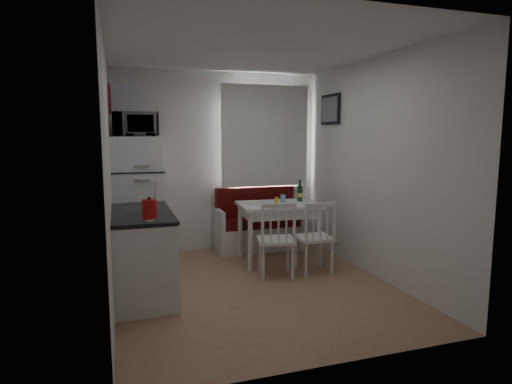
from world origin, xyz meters
TOP-DOWN VIEW (x-y plane):
  - floor at (0.00, 0.00)m, footprint 3.00×3.50m
  - ceiling at (0.00, 0.00)m, footprint 3.00×3.50m
  - wall_back at (0.00, 1.75)m, footprint 3.00×0.02m
  - wall_front at (0.00, -1.75)m, footprint 3.00×0.02m
  - wall_left at (-1.50, 0.00)m, footprint 0.02×3.50m
  - wall_right at (1.50, 0.00)m, footprint 0.02×3.50m
  - window at (0.70, 1.72)m, footprint 1.22×0.06m
  - curtain at (0.70, 1.65)m, footprint 1.35×0.02m
  - kitchen_counter at (-1.20, 0.16)m, footprint 0.62×1.32m
  - wall_sign at (-1.47, 1.45)m, footprint 0.03×0.40m
  - picture_frame at (1.48, 1.10)m, footprint 0.04×0.52m
  - bench at (0.54, 1.51)m, footprint 1.28×0.49m
  - dining_table at (0.61, 0.85)m, footprint 1.10×0.81m
  - chair_left at (0.36, 0.18)m, footprint 0.51×0.49m
  - chair_right at (0.86, 0.18)m, footprint 0.43×0.41m
  - fridge at (-1.18, 1.40)m, footprint 0.67×0.67m
  - microwave at (-1.18, 1.35)m, footprint 0.56×0.38m
  - kettle at (-1.15, -0.38)m, footprint 0.17×0.17m
  - wine_bottle at (0.96, 0.95)m, footprint 0.07×0.07m
  - drinking_glass_orange at (0.56, 0.80)m, footprint 0.05×0.05m
  - drinking_glass_blue at (0.69, 0.90)m, footprint 0.07×0.07m
  - plate at (0.31, 0.87)m, footprint 0.24×0.24m

SIDE VIEW (x-z plane):
  - floor at x=0.00m, z-range -0.01..0.01m
  - bench at x=0.54m, z-range -0.15..0.76m
  - kitchen_counter at x=-1.20m, z-range -0.12..1.04m
  - chair_right at x=0.86m, z-range 0.31..0.80m
  - chair_left at x=0.36m, z-range 0.32..0.81m
  - dining_table at x=0.61m, z-range 0.31..1.09m
  - plate at x=0.31m, z-range 0.79..0.81m
  - drinking_glass_orange at x=0.56m, z-range 0.79..0.88m
  - fridge at x=-1.18m, z-range 0.00..1.67m
  - drinking_glass_blue at x=0.69m, z-range 0.79..0.90m
  - wine_bottle at x=0.96m, z-range 0.79..1.08m
  - kettle at x=-1.15m, z-range 0.90..1.12m
  - wall_back at x=0.00m, z-range 0.00..2.60m
  - wall_front at x=0.00m, z-range 0.00..2.60m
  - wall_left at x=-1.50m, z-range 0.00..2.60m
  - wall_right at x=1.50m, z-range 0.00..2.60m
  - window at x=0.70m, z-range 0.89..2.36m
  - curtain at x=0.70m, z-range 0.93..2.42m
  - microwave at x=-1.18m, z-range 1.67..1.98m
  - picture_frame at x=1.48m, z-range 1.84..2.26m
  - wall_sign at x=-1.47m, z-range 1.95..2.35m
  - ceiling at x=0.00m, z-range 2.59..2.61m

